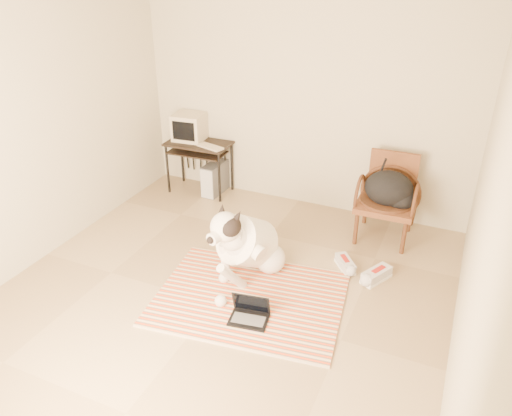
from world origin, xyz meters
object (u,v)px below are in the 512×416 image
Objects in this scene: laptop at (250,313)px; crt_monitor at (189,127)px; dog at (247,244)px; backpack at (391,190)px; pc_tower at (215,178)px; rattan_chair at (388,198)px; computer_desk at (198,150)px.

crt_monitor reaches higher than laptop.
dog is 2.24× the size of backpack.
dog is at bearing -131.85° from backpack.
pc_tower is 0.48× the size of rattan_chair.
dog is 1.67m from backpack.
crt_monitor is 0.92× the size of pc_tower.
crt_monitor is 2.62m from rattan_chair.
computer_desk is 2.47m from backpack.
computer_desk is 2.04× the size of crt_monitor.
laptop is 2.06m from backpack.
pc_tower is at bearing 124.73° from laptop.
computer_desk is 2.43m from rattan_chair.
crt_monitor is 0.74× the size of backpack.
pc_tower is (-1.16, 1.50, -0.15)m from dog.
rattan_chair reaches higher than computer_desk.
laptop is 0.44× the size of computer_desk.
pc_tower is at bearing 175.11° from rattan_chair.
computer_desk is 0.43m from pc_tower.
rattan_chair is 1.68× the size of backpack.
laptop is 0.82× the size of pc_tower.
dog is 1.33× the size of rattan_chair.
backpack is at bearing -6.67° from crt_monitor.
laptop is 0.40× the size of rattan_chair.
crt_monitor is at bearing 174.65° from pc_tower.
rattan_chair is at bearing 112.55° from backpack.
computer_desk reaches higher than pc_tower.
computer_desk is at bearing 174.66° from backpack.
crt_monitor reaches higher than rattan_chair.
pc_tower is (0.20, 0.04, -0.38)m from computer_desk.
crt_monitor is at bearing 130.35° from laptop.
crt_monitor is 2.64m from backpack.
laptop is 2.69m from computer_desk.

